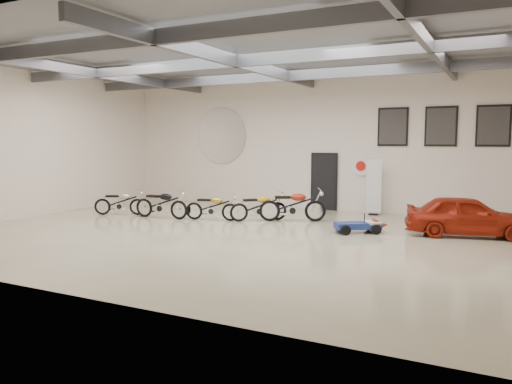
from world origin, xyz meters
The scene contains 19 objects.
floor centered at (0.00, 0.00, 0.00)m, with size 16.00×12.00×0.01m, color beige.
ceiling centered at (0.00, 0.00, 5.00)m, with size 16.00×12.00×0.01m, color slate.
back_wall centered at (0.00, 6.00, 2.50)m, with size 16.00×0.02×5.00m, color #F2E3D0.
left_wall centered at (-8.00, 0.00, 2.50)m, with size 0.02×12.00×5.00m, color #F2E3D0.
ceiling_beams centered at (0.00, 0.00, 4.75)m, with size 15.80×11.80×0.32m, color #53555B, non-canonical shape.
door centered at (0.50, 5.95, 1.05)m, with size 0.92×0.08×2.10m, color black.
logo_plaque centered at (-4.00, 5.95, 2.80)m, with size 2.30×0.06×1.16m, color silver, non-canonical shape.
poster_left centered at (3.00, 5.96, 3.10)m, with size 1.05×0.08×1.35m, color black, non-canonical shape.
poster_mid centered at (4.60, 5.96, 3.10)m, with size 1.05×0.08×1.35m, color black, non-canonical shape.
poster_right centered at (6.20, 5.96, 3.10)m, with size 1.05×0.08×1.35m, color black, non-canonical shape.
oil_sign centered at (1.90, 5.95, 1.70)m, with size 0.72×0.10×0.72m, color white, non-canonical shape.
banner_stand centered at (2.50, 5.50, 0.97)m, with size 0.53×0.21×1.94m, color white, non-canonical shape.
motorcycle_silver centered at (-5.52, 1.45, 0.47)m, with size 1.79×0.55×0.93m, color silver, non-canonical shape.
motorcycle_black centered at (-3.74, 1.49, 0.52)m, with size 1.99×0.62×1.03m, color silver, non-canonical shape.
motorcycle_gold centered at (-1.97, 1.89, 0.47)m, with size 1.79×0.56×0.93m, color silver, non-canonical shape.
motorcycle_yellow centered at (-0.55, 2.47, 0.49)m, with size 1.87×0.58×0.97m, color silver, non-canonical shape.
motorcycle_red centered at (0.48, 2.89, 0.55)m, with size 2.12×0.66×1.10m, color silver, non-canonical shape.
go_kart centered at (3.03, 1.93, 0.28)m, with size 1.57×0.71×0.57m, color navy, non-canonical shape.
vintage_car centered at (5.74, 2.79, 0.56)m, with size 3.30×1.33×1.13m, color maroon.
Camera 1 is at (6.64, -11.99, 2.65)m, focal length 35.00 mm.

